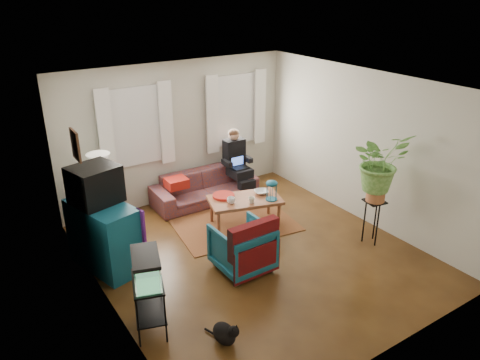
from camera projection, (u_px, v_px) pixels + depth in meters
floor at (254, 254)px, 7.21m from camera, size 4.50×5.00×0.01m
ceiling at (257, 86)px, 6.18m from camera, size 4.50×5.00×0.01m
wall_back at (177, 132)px, 8.61m from camera, size 4.50×0.01×2.60m
wall_front at (396, 256)px, 4.78m from camera, size 4.50×0.01×2.60m
wall_left at (101, 217)px, 5.56m from camera, size 0.01×5.00×2.60m
wall_right at (365, 148)px, 7.83m from camera, size 0.01×5.00×2.60m
window_left at (135, 127)px, 8.09m from camera, size 1.08×0.04×1.38m
window_right at (235, 110)px, 9.13m from camera, size 1.08×0.04×1.38m
curtains_left at (137, 128)px, 8.03m from camera, size 1.36×0.06×1.50m
curtains_right at (237, 111)px, 9.07m from camera, size 1.36×0.06×1.50m
picture_frame at (76, 145)px, 5.97m from camera, size 0.04×0.32×0.40m
area_rug at (232, 222)px, 8.15m from camera, size 2.20×1.86×0.01m
sofa at (204, 183)px, 8.77m from camera, size 1.99×0.83×0.77m
seated_person at (237, 165)px, 9.04m from camera, size 0.51×0.62×1.18m
side_table at (105, 212)px, 7.72m from camera, size 0.53×0.53×0.73m
table_lamp at (100, 174)px, 7.46m from camera, size 0.40×0.40×0.66m
dresser at (104, 236)px, 6.72m from camera, size 0.83×1.23×1.01m
crt_tv at (95, 184)px, 6.49m from camera, size 0.74×0.70×0.54m
aquarium_stand at (150, 305)px, 5.54m from camera, size 0.52×0.69×0.69m
aquarium at (146, 268)px, 5.33m from camera, size 0.47×0.63×0.36m
black_cat at (224, 332)px, 5.40m from camera, size 0.33×0.41×0.30m
armchair at (242, 245)px, 6.71m from camera, size 0.76×0.71×0.77m
serape_throw at (254, 244)px, 6.42m from camera, size 0.78×0.19×0.64m
coffee_table at (245, 212)px, 7.98m from camera, size 1.34×0.97×0.50m
cup_a at (231, 200)px, 7.69m from camera, size 0.17×0.17×0.11m
cup_b at (252, 200)px, 7.70m from camera, size 0.14×0.14×0.10m
bowl at (261, 192)px, 8.05m from camera, size 0.29×0.29×0.06m
snack_tray at (224, 196)px, 7.93m from camera, size 0.46×0.46×0.04m
birdcage at (272, 190)px, 7.78m from camera, size 0.24×0.24×0.35m
plant_stand at (372, 222)px, 7.40m from camera, size 0.36×0.36×0.73m
potted_plant at (379, 171)px, 7.06m from camera, size 0.95×0.85×0.93m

